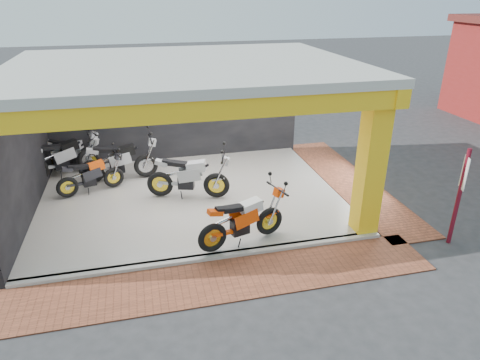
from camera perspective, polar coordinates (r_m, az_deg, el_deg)
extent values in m
plane|color=#2D2D30|center=(10.22, -5.07, -7.34)|extent=(80.00, 80.00, 0.00)
cube|color=silver|center=(11.94, -6.56, -2.23)|extent=(8.00, 6.00, 0.10)
cube|color=beige|center=(10.85, -7.47, 14.81)|extent=(8.40, 6.40, 0.20)
cube|color=black|center=(14.26, -8.54, 9.36)|extent=(8.20, 0.20, 3.50)
cube|color=black|center=(11.61, -27.48, 3.43)|extent=(0.20, 6.20, 3.50)
cube|color=yellow|center=(9.97, 17.08, 2.03)|extent=(0.50, 0.50, 3.50)
cube|color=yellow|center=(8.00, -4.81, 9.42)|extent=(8.40, 0.30, 0.40)
cube|color=yellow|center=(12.01, 12.51, 13.89)|extent=(0.30, 6.40, 0.40)
cube|color=silver|center=(9.35, -4.10, -10.26)|extent=(8.00, 0.20, 0.10)
cube|color=#984D31|center=(8.74, -3.20, -13.27)|extent=(9.00, 1.40, 0.03)
cube|color=#984D31|center=(13.31, 14.36, -0.16)|extent=(1.40, 7.00, 0.03)
cylinder|color=maroon|center=(10.51, 27.13, -2.13)|extent=(0.09, 0.09, 2.29)
cube|color=white|center=(10.28, 27.74, 0.85)|extent=(0.14, 0.30, 0.73)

